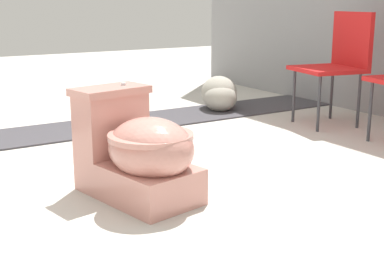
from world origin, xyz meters
The scene contains 6 objects.
ground_plane centered at (0.00, 0.00, 0.00)m, with size 14.00×14.00×0.00m, color beige.
gravel_strip centered at (-1.35, 0.50, 0.01)m, with size 0.56×8.00×0.01m, color #423F44.
toilet centered at (0.10, -0.04, 0.22)m, with size 0.69×0.49×0.52m.
folding_chair_left centered at (-0.52, 1.92, 0.51)m, with size 0.52×0.52×0.83m.
boulder_near centered at (-1.37, 1.44, 0.11)m, with size 0.30×0.28×0.23m, color #ADA899.
boulder_far centered at (-1.45, 1.48, 0.14)m, with size 0.38×0.30×0.29m, color #ADA899.
Camera 1 is at (2.28, -1.09, 0.91)m, focal length 50.00 mm.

